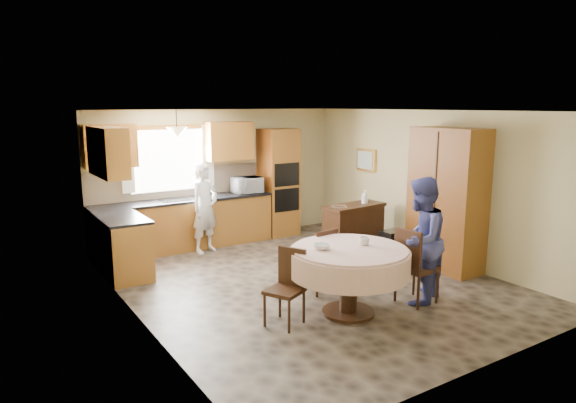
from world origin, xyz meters
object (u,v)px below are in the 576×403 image
Objects in this scene: sideboard at (353,231)px; person_sink at (205,208)px; oven_tower at (279,182)px; chair_right at (413,263)px; dining_table at (349,263)px; chair_back at (322,258)px; cupboard at (447,200)px; chair_left at (288,283)px; person_dining at (420,241)px.

person_sink is at bearing 139.44° from sideboard.
chair_right is at bearing -96.66° from oven_tower.
sideboard is at bearing -56.74° from person_sink.
dining_table is (-1.77, -2.02, 0.25)m from sideboard.
oven_tower is 3.41m from chair_back.
cupboard is 4.09m from person_sink.
oven_tower is 1.42× the size of dining_table.
cupboard reaches higher than chair_back.
chair_left is at bearing 72.72° from chair_right.
cupboard is at bearing -176.64° from person_dining.
dining_table is 1.46× the size of chair_right.
sideboard is 3.15m from chair_left.
chair_back is 0.54× the size of person_dining.
oven_tower is at bearing 123.78° from chair_left.
cupboard is (0.69, -1.43, 0.71)m from sideboard.
person_sink is at bearing -167.56° from oven_tower.
chair_back is 1.24m from chair_right.
chair_right reaches higher than chair_left.
oven_tower is 4.12m from person_dining.
person_sink is at bearing 147.10° from chair_left.
sideboard is 1.26× the size of chair_left.
person_dining is (-0.73, -2.21, 0.43)m from sideboard.
oven_tower is at bearing -118.21° from chair_back.
cupboard is at bearing 71.31° from chair_left.
oven_tower is 2.32× the size of chair_back.
cupboard reaches higher than person_dining.
person_sink is at bearing 14.55° from chair_right.
chair_right is 0.30m from person_dining.
dining_table is at bearing 72.01° from chair_back.
sideboard is 0.73× the size of person_sink.
oven_tower is 1.84× the size of sideboard.
chair_back is at bearing -100.74° from person_sink.
chair_left is 1.00× the size of chair_back.
chair_back is (-1.61, -1.24, 0.09)m from sideboard.
chair_right is (-1.55, -0.80, -0.56)m from cupboard.
chair_back is at bearing 96.40° from chair_left.
chair_left is 1.89m from person_dining.
person_sink reaches higher than chair_back.
oven_tower is 4.17m from dining_table.
chair_right is at bearing -116.74° from sideboard.
oven_tower is 2.08× the size of chair_right.
oven_tower reaches higher than chair_left.
person_sink is at bearing -85.65° from chair_back.
chair_left is 1.74m from chair_right.
chair_right reaches higher than sideboard.
person_sink is (-2.84, 2.92, -0.33)m from cupboard.
oven_tower is at bearing 107.89° from cupboard.
chair_right reaches higher than chair_back.
person_sink is (-2.15, 1.50, 0.38)m from sideboard.
person_sink is (-0.38, 3.52, 0.13)m from dining_table.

